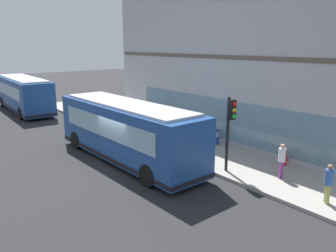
{
  "coord_description": "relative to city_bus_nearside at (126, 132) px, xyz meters",
  "views": [
    {
      "loc": [
        -8.07,
        -13.49,
        5.93
      ],
      "look_at": [
        1.67,
        -1.27,
        2.07
      ],
      "focal_mm": 35.41,
      "sensor_mm": 36.0,
      "label": 1
    }
  ],
  "objects": [
    {
      "name": "pedestrian_walking_along_curb",
      "position": [
        3.9,
        -6.61,
        -0.51
      ],
      "size": [
        0.32,
        0.32,
        1.57
      ],
      "color": "#8C3F8C",
      "rests_on": "sidewalk_curb"
    },
    {
      "name": "city_bus_far_down_street",
      "position": [
        -0.3,
        17.1,
        0.0
      ],
      "size": [
        2.84,
        10.11,
        3.07
      ],
      "color": "#1E478C",
      "rests_on": "ground"
    },
    {
      "name": "pedestrian_near_hydrant",
      "position": [
        3.09,
        -9.09,
        -0.53
      ],
      "size": [
        0.32,
        0.32,
        1.54
      ],
      "color": "#99994C",
      "rests_on": "sidewalk_curb"
    },
    {
      "name": "traffic_light_near_corner",
      "position": [
        2.67,
        -4.63,
        1.03
      ],
      "size": [
        0.32,
        0.49,
        3.49
      ],
      "color": "black",
      "rests_on": "sidewalk_curb"
    },
    {
      "name": "city_bus_nearside",
      "position": [
        0.0,
        0.0,
        0.0
      ],
      "size": [
        2.81,
        10.1,
        3.07
      ],
      "color": "#1E478C",
      "rests_on": "ground"
    },
    {
      "name": "building_corner",
      "position": [
        10.41,
        -0.79,
        3.19
      ],
      "size": [
        8.94,
        21.43,
        9.51
      ],
      "color": "#A8A8AD",
      "rests_on": "ground"
    },
    {
      "name": "fire_hydrant",
      "position": [
        5.43,
        -5.81,
        -1.04
      ],
      "size": [
        0.35,
        0.35,
        0.74
      ],
      "color": "red",
      "rests_on": "sidewalk_curb"
    },
    {
      "name": "ground",
      "position": [
        -0.55,
        -0.79,
        -1.55
      ],
      "size": [
        120.0,
        120.0,
        0.0
      ],
      "primitive_type": "plane",
      "color": "#262628"
    },
    {
      "name": "newspaper_vending_box",
      "position": [
        5.33,
        -1.2,
        -0.95
      ],
      "size": [
        0.44,
        0.42,
        0.9
      ],
      "color": "#263F99",
      "rests_on": "sidewalk_curb"
    },
    {
      "name": "sidewalk_curb",
      "position": [
        4.01,
        -0.79,
        -1.48
      ],
      "size": [
        3.92,
        40.0,
        0.15
      ],
      "primitive_type": "cube",
      "color": "#9E9991",
      "rests_on": "ground"
    }
  ]
}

